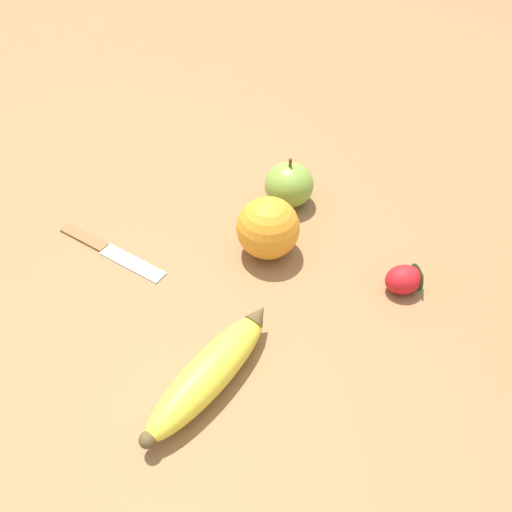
% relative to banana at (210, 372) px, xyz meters
% --- Properties ---
extents(ground_plane, '(3.00, 3.00, 0.00)m').
position_rel_banana_xyz_m(ground_plane, '(0.09, 0.08, -0.02)').
color(ground_plane, olive).
extents(banana, '(0.20, 0.11, 0.04)m').
position_rel_banana_xyz_m(banana, '(0.00, 0.00, 0.00)').
color(banana, yellow).
rests_on(banana, ground_plane).
extents(orange, '(0.09, 0.09, 0.09)m').
position_rel_banana_xyz_m(orange, '(0.17, 0.14, 0.02)').
color(orange, orange).
rests_on(orange, ground_plane).
extents(strawberry, '(0.06, 0.05, 0.04)m').
position_rel_banana_xyz_m(strawberry, '(0.28, -0.01, -0.00)').
color(strawberry, red).
rests_on(strawberry, ground_plane).
extents(apple, '(0.07, 0.07, 0.08)m').
position_rel_banana_xyz_m(apple, '(0.25, 0.21, 0.01)').
color(apple, olive).
rests_on(apple, ground_plane).
extents(paring_knife, '(0.09, 0.18, 0.01)m').
position_rel_banana_xyz_m(paring_knife, '(-0.02, 0.26, -0.02)').
color(paring_knife, silver).
rests_on(paring_knife, ground_plane).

